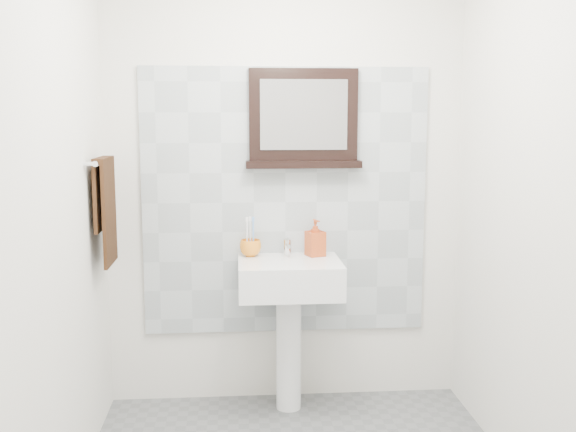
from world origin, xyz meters
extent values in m
cube|color=silver|center=(0.00, 1.10, 1.25)|extent=(2.00, 0.01, 2.50)
cube|color=silver|center=(0.00, -1.10, 1.25)|extent=(2.00, 0.01, 2.50)
cube|color=silver|center=(-1.00, 0.00, 1.25)|extent=(0.01, 2.20, 2.50)
cube|color=silver|center=(1.00, 0.00, 1.25)|extent=(0.01, 2.20, 2.50)
cube|color=#A7B1B5|center=(0.00, 1.09, 1.15)|extent=(1.60, 0.02, 1.50)
cylinder|color=white|center=(0.01, 0.92, 0.34)|extent=(0.14, 0.14, 0.68)
cube|color=white|center=(0.01, 0.86, 0.77)|extent=(0.55, 0.44, 0.18)
cylinder|color=silver|center=(0.01, 0.84, 0.85)|extent=(0.32, 0.32, 0.02)
cylinder|color=#4C4C4F|center=(0.01, 0.84, 0.86)|extent=(0.04, 0.04, 0.00)
cylinder|color=silver|center=(0.01, 1.01, 0.91)|extent=(0.04, 0.04, 0.09)
cylinder|color=silver|center=(0.01, 0.96, 0.93)|extent=(0.02, 0.10, 0.02)
cube|color=silver|center=(0.01, 1.02, 0.96)|extent=(0.02, 0.07, 0.01)
imported|color=orange|center=(-0.20, 1.00, 0.91)|extent=(0.12, 0.12, 0.09)
cylinder|color=white|center=(-0.22, 0.99, 0.97)|extent=(0.01, 0.01, 0.19)
cube|color=white|center=(-0.22, 0.99, 1.07)|extent=(0.01, 0.01, 0.03)
cylinder|color=#5F91DA|center=(-0.18, 0.99, 0.97)|extent=(0.01, 0.01, 0.19)
cube|color=#5F91DA|center=(-0.18, 0.99, 1.07)|extent=(0.01, 0.01, 0.03)
cylinder|color=white|center=(-0.20, 1.02, 0.97)|extent=(0.01, 0.01, 0.19)
cube|color=white|center=(-0.20, 1.02, 1.07)|extent=(0.01, 0.01, 0.03)
imported|color=#AD2414|center=(0.16, 0.98, 0.96)|extent=(0.12, 0.12, 0.20)
cube|color=black|center=(0.10, 1.07, 1.64)|extent=(0.60, 0.06, 0.50)
cube|color=#99999E|center=(0.10, 1.03, 1.64)|extent=(0.48, 0.01, 0.38)
cube|color=black|center=(0.10, 1.04, 1.37)|extent=(0.64, 0.11, 0.04)
cylinder|color=silver|center=(-0.94, 0.79, 1.40)|extent=(0.03, 0.40, 0.03)
cylinder|color=silver|center=(-0.97, 0.60, 1.40)|extent=(0.05, 0.02, 0.02)
cylinder|color=silver|center=(-0.97, 0.98, 1.40)|extent=(0.05, 0.02, 0.02)
cube|color=black|center=(-0.93, 0.79, 1.13)|extent=(0.02, 0.30, 0.52)
cube|color=black|center=(-0.96, 0.79, 1.22)|extent=(0.02, 0.30, 0.34)
cube|color=black|center=(-0.94, 0.79, 1.41)|extent=(0.06, 0.30, 0.03)
camera|label=1|loc=(-0.28, -2.67, 1.63)|focal=42.00mm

